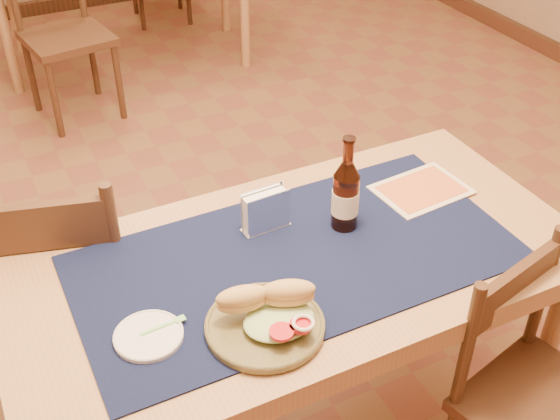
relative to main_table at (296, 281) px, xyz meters
name	(u,v)px	position (x,y,z in m)	size (l,w,h in m)	color
main_table	(296,281)	(0.00, 0.00, 0.00)	(1.60, 0.80, 0.75)	#A4794D
placemat	(296,258)	(0.00, 0.00, 0.09)	(1.20, 0.60, 0.01)	#0F1538
baseboard	(205,276)	(0.00, 0.80, -0.62)	(6.00, 7.00, 0.10)	#462619
chair_main_far	(66,282)	(-0.56, 0.50, -0.18)	(0.53, 0.53, 0.94)	#462619
chair_main_near	(536,397)	(0.48, -0.50, -0.22)	(0.48, 0.48, 0.87)	#462619
chair_back_near	(63,31)	(-0.12, 2.56, -0.17)	(0.50, 0.50, 0.95)	#462619
sandwich_plate	(268,318)	(-0.18, -0.20, 0.12)	(0.29, 0.29, 0.11)	brown
side_plate	(148,335)	(-0.45, -0.11, 0.10)	(0.17, 0.17, 0.01)	white
fork	(167,324)	(-0.40, -0.10, 0.10)	(0.12, 0.02, 0.00)	#80D374
beer_bottle	(346,195)	(0.19, 0.07, 0.20)	(0.08, 0.08, 0.29)	#451B0C
napkin_holder	(265,211)	(-0.02, 0.16, 0.15)	(0.14, 0.06, 0.13)	white
menu_card	(421,189)	(0.50, 0.11, 0.09)	(0.29, 0.22, 0.01)	beige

